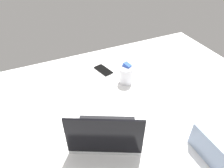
{
  "coord_description": "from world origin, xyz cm",
  "views": [
    {
      "loc": [
        45.48,
        71.36,
        102.87
      ],
      "look_at": [
        4.72,
        -18.74,
        24.0
      ],
      "focal_mm": 33.67,
      "sensor_mm": 36.0,
      "label": 1
    }
  ],
  "objects": [
    {
      "name": "bed_mattress",
      "position": [
        0.0,
        0.0,
        9.0
      ],
      "size": [
        180.0,
        140.0,
        18.0
      ],
      "primitive_type": "cube",
      "color": "white",
      "rests_on": "ground"
    },
    {
      "name": "laptop",
      "position": [
        22.16,
        12.64,
        22.41
      ],
      "size": [
        39.76,
        35.19,
        23.0
      ],
      "rotation": [
        0.0,
        0.0,
        -0.46
      ],
      "color": "#B7BABC",
      "rests_on": "bed_mattress"
    },
    {
      "name": "snack_cup",
      "position": [
        -7.73,
        -24.33,
        23.84
      ],
      "size": [
        9.32,
        9.57,
        13.61
      ],
      "color": "silver",
      "rests_on": "bed_mattress"
    },
    {
      "name": "cell_phone",
      "position": [
        0.9,
        -42.05,
        18.4
      ],
      "size": [
        10.23,
        15.29,
        0.8
      ],
      "primitive_type": "cube",
      "rotation": [
        0.0,
        0.0,
        3.41
      ],
      "color": "black",
      "rests_on": "bed_mattress"
    }
  ]
}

